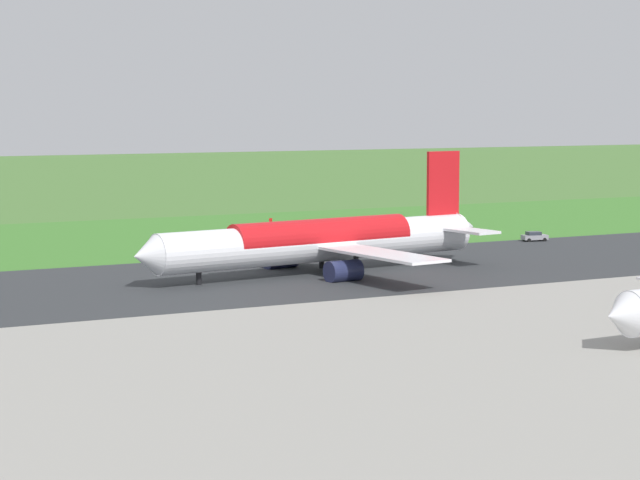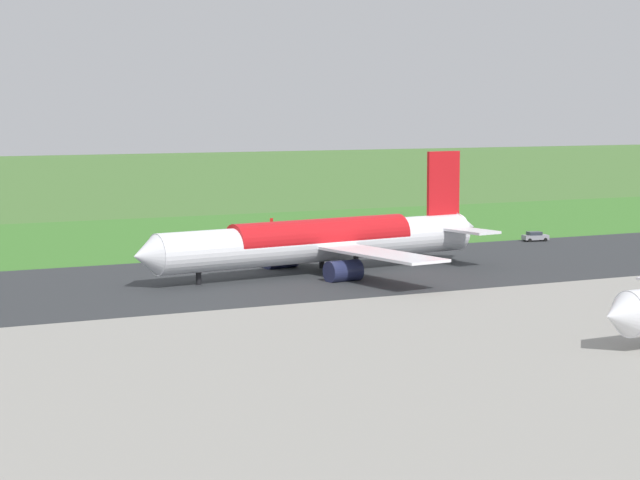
% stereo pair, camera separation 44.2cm
% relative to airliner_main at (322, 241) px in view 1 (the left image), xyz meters
% --- Properties ---
extents(ground_plane, '(800.00, 800.00, 0.00)m').
position_rel_airliner_main_xyz_m(ground_plane, '(-12.87, 0.05, -4.35)').
color(ground_plane, '#477233').
extents(runway_asphalt, '(600.00, 41.51, 0.06)m').
position_rel_airliner_main_xyz_m(runway_asphalt, '(-12.87, 0.05, -4.32)').
color(runway_asphalt, '#2D3033').
rests_on(runway_asphalt, ground).
extents(grass_verge_foreground, '(600.00, 80.00, 0.04)m').
position_rel_airliner_main_xyz_m(grass_verge_foreground, '(-12.87, -45.96, -4.33)').
color(grass_verge_foreground, '#3C782B').
rests_on(grass_verge_foreground, ground).
extents(airliner_main, '(54.10, 44.41, 15.88)m').
position_rel_airliner_main_xyz_m(airliner_main, '(0.00, 0.00, 0.00)').
color(airliner_main, white).
rests_on(airliner_main, ground).
extents(service_car_followme, '(4.47, 2.58, 1.62)m').
position_rel_airliner_main_xyz_m(service_car_followme, '(-48.30, -18.10, -3.51)').
color(service_car_followme, gray).
rests_on(service_car_followme, ground).
extents(no_stopping_sign, '(0.60, 0.10, 2.69)m').
position_rel_airliner_main_xyz_m(no_stopping_sign, '(-14.60, -48.76, -2.76)').
color(no_stopping_sign, slate).
rests_on(no_stopping_sign, ground).
extents(traffic_cone_orange, '(0.40, 0.40, 0.55)m').
position_rel_airliner_main_xyz_m(traffic_cone_orange, '(-11.52, -49.27, -4.08)').
color(traffic_cone_orange, orange).
rests_on(traffic_cone_orange, ground).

